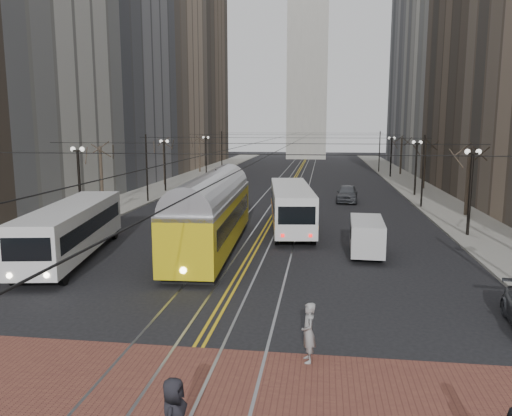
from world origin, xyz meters
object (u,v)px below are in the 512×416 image
(streetcar, at_px, (212,220))
(pedestrian_b, at_px, (308,332))
(transit_bus, at_px, (72,232))
(rear_bus, at_px, (291,208))
(cargo_van, at_px, (367,238))
(sedan_grey, at_px, (347,193))

(streetcar, relative_size, pedestrian_b, 7.87)
(transit_bus, bearing_deg, pedestrian_b, -48.43)
(rear_bus, distance_m, pedestrian_b, 20.49)
(streetcar, height_order, cargo_van, streetcar)
(sedan_grey, distance_m, pedestrian_b, 34.71)
(rear_bus, xyz_separation_m, cargo_van, (4.77, -6.74, -0.53))
(sedan_grey, xyz_separation_m, pedestrian_b, (-2.72, -34.61, 0.13))
(streetcar, distance_m, rear_bus, 7.83)
(pedestrian_b, bearing_deg, rear_bus, 173.87)
(streetcar, distance_m, sedan_grey, 22.60)
(transit_bus, xyz_separation_m, streetcar, (7.27, 3.08, 0.26))
(transit_bus, distance_m, cargo_van, 16.60)
(transit_bus, height_order, rear_bus, rear_bus)
(transit_bus, distance_m, pedestrian_b, 17.24)
(cargo_van, relative_size, sedan_grey, 0.95)
(rear_bus, distance_m, cargo_van, 8.27)
(cargo_van, bearing_deg, transit_bus, -167.83)
(streetcar, height_order, sedan_grey, streetcar)
(streetcar, relative_size, cargo_van, 3.22)
(transit_bus, height_order, streetcar, streetcar)
(transit_bus, relative_size, cargo_van, 2.59)
(cargo_van, bearing_deg, sedan_grey, 92.61)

